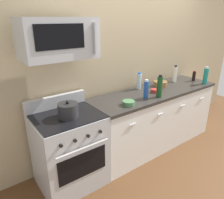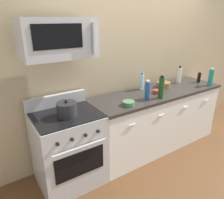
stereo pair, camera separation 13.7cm
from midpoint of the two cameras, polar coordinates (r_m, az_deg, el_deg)
ground_plane at (r=3.63m, az=12.38°, el=-11.71°), size 6.31×6.31×0.00m
back_wall at (r=3.41m, az=9.22°, el=10.90°), size 5.26×0.10×2.70m
counter_unit at (r=3.41m, az=12.99°, el=-5.19°), size 2.17×0.66×0.92m
range_oven at (r=2.67m, az=-10.15°, el=-12.77°), size 0.76×0.69×1.07m
microwave at (r=2.27m, az=-12.76°, el=15.81°), size 0.74×0.44×0.40m
bottle_water_clear at (r=3.25m, az=9.17°, el=4.79°), size 0.07×0.07×0.26m
bottle_soda_blue at (r=2.87m, az=10.86°, el=2.52°), size 0.06×0.06×0.26m
bottle_soy_sauce_dark at (r=3.90m, az=23.34°, el=5.50°), size 0.05×0.05×0.18m
bottle_sparkling_teal at (r=3.78m, az=26.03°, el=5.42°), size 0.07×0.07×0.28m
bottle_vinegar_white at (r=3.74m, az=18.68°, el=6.31°), size 0.07×0.07×0.28m
bottle_wine_green at (r=2.93m, az=14.44°, el=3.12°), size 0.07×0.07×0.31m
bowl_wooden_salad at (r=3.44m, az=14.83°, el=3.94°), size 0.21×0.21×0.08m
bowl_green_glaze at (r=2.65m, az=5.97°, el=-0.99°), size 0.16×0.16×0.05m
bowl_red_small at (r=3.15m, az=13.17°, el=2.13°), size 0.11×0.11×0.05m
stockpot at (r=2.37m, az=-10.45°, el=-2.63°), size 0.22×0.22×0.19m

